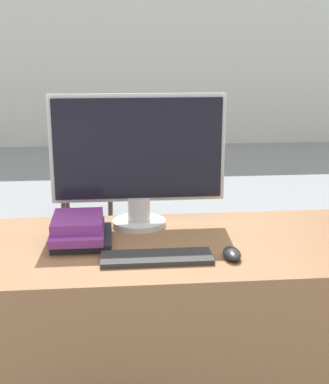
% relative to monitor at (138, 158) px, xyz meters
% --- Properties ---
extents(wall_back, '(12.00, 0.06, 2.80)m').
position_rel_monitor_xyz_m(wall_back, '(0.15, 6.07, 0.37)').
color(wall_back, white).
rests_on(wall_back, ground_plane).
extents(desk, '(1.40, 0.65, 0.78)m').
position_rel_monitor_xyz_m(desk, '(0.15, -0.20, -0.64)').
color(desk, '#8C603D').
rests_on(desk, ground_plane).
extents(monitor, '(0.63, 0.20, 0.48)m').
position_rel_monitor_xyz_m(monitor, '(0.00, 0.00, 0.00)').
color(monitor, silver).
rests_on(monitor, desk).
extents(keyboard, '(0.35, 0.12, 0.02)m').
position_rel_monitor_xyz_m(keyboard, '(0.04, -0.34, -0.25)').
color(keyboard, '#2D2D2D').
rests_on(keyboard, desk).
extents(mouse, '(0.05, 0.10, 0.03)m').
position_rel_monitor_xyz_m(mouse, '(0.27, -0.35, -0.24)').
color(mouse, '#262626').
rests_on(mouse, desk).
extents(book_stack, '(0.20, 0.26, 0.09)m').
position_rel_monitor_xyz_m(book_stack, '(-0.21, -0.16, -0.21)').
color(book_stack, '#232328').
rests_on(book_stack, desk).
extents(far_chair, '(0.44, 0.44, 0.99)m').
position_rel_monitor_xyz_m(far_chair, '(-0.32, 2.62, -0.49)').
color(far_chair, '#38281E').
rests_on(far_chair, ground_plane).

